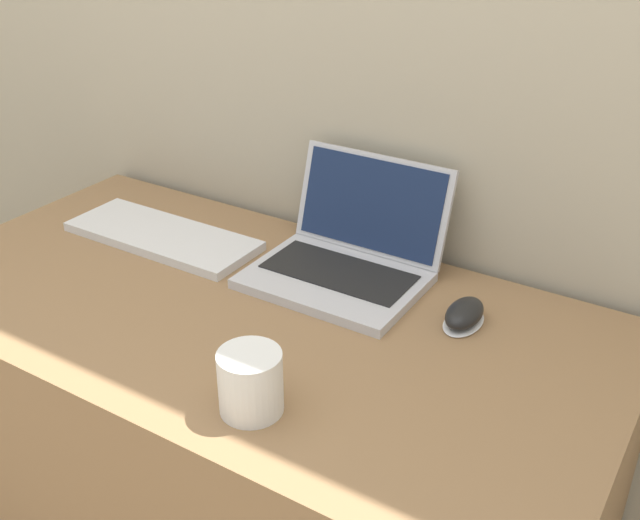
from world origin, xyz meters
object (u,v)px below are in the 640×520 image
(laptop, at_px, (347,254))
(external_keyboard, at_px, (162,236))
(computer_mouse, at_px, (464,315))
(drink_cup, at_px, (250,381))

(laptop, relative_size, external_keyboard, 0.76)
(laptop, height_order, computer_mouse, laptop)
(external_keyboard, bearing_deg, computer_mouse, 3.05)
(computer_mouse, bearing_deg, external_keyboard, -176.95)
(drink_cup, distance_m, computer_mouse, 0.44)
(drink_cup, height_order, external_keyboard, drink_cup)
(computer_mouse, distance_m, external_keyboard, 0.70)
(drink_cup, bearing_deg, computer_mouse, 65.47)
(laptop, xyz_separation_m, external_keyboard, (-0.43, -0.08, -0.04))
(external_keyboard, bearing_deg, laptop, 10.99)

